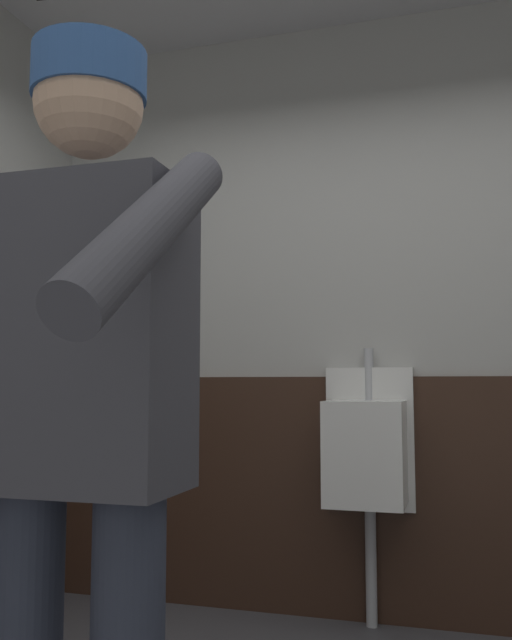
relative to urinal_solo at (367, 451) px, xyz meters
name	(u,v)px	position (x,y,z in m)	size (l,w,h in m)	color
wall_back	(379,310)	(0.04, 0.22, 0.65)	(3.95, 0.12, 2.86)	#B2B2AD
wainscot_band_back	(381,498)	(0.04, 0.14, -0.22)	(3.35, 0.03, 1.11)	#382319
urinal_solo	(367,451)	(0.00, 0.00, 0.00)	(0.40, 0.34, 1.24)	white
person	(79,400)	(-0.32, -1.86, 0.26)	(0.63, 0.60, 1.76)	#2D3342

